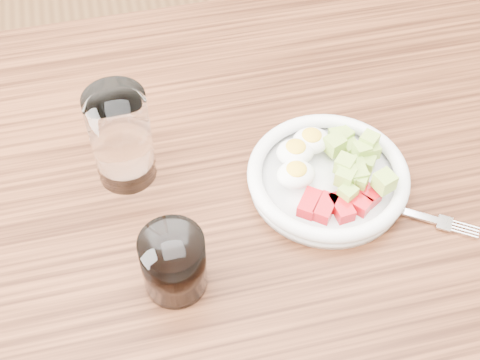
% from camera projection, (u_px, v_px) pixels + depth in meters
% --- Properties ---
extents(dining_table, '(1.50, 0.90, 0.77)m').
position_uv_depth(dining_table, '(248.00, 238.00, 1.00)').
color(dining_table, brown).
rests_on(dining_table, ground).
extents(bowl, '(0.23, 0.23, 0.06)m').
position_uv_depth(bowl, '(327.00, 174.00, 0.92)').
color(bowl, white).
rests_on(bowl, dining_table).
extents(fork, '(0.18, 0.13, 0.01)m').
position_uv_depth(fork, '(383.00, 206.00, 0.91)').
color(fork, black).
rests_on(fork, dining_table).
extents(water_glass, '(0.08, 0.08, 0.15)m').
position_uv_depth(water_glass, '(121.00, 137.00, 0.90)').
color(water_glass, white).
rests_on(water_glass, dining_table).
extents(coffee_glass, '(0.08, 0.08, 0.09)m').
position_uv_depth(coffee_glass, '(174.00, 263.00, 0.81)').
color(coffee_glass, white).
rests_on(coffee_glass, dining_table).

